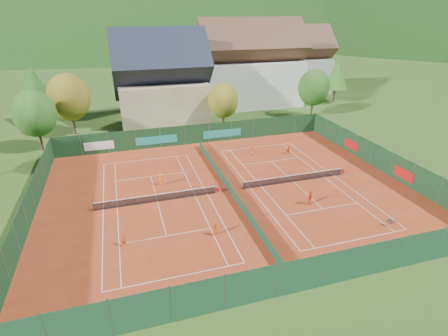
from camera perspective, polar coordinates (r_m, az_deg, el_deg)
The scene contains 31 objects.
ground at distance 39.21m, azimuth 0.86°, elevation -3.85°, with size 600.00×600.00×0.00m, color #2C4C17.
clay_pad at distance 39.20m, azimuth 0.86°, elevation -3.82°, with size 40.00×32.00×0.01m, color #9E3317.
court_markings_left at distance 37.82m, azimuth -10.82°, elevation -5.43°, with size 11.03×23.83×0.00m.
court_markings_right at distance 42.08m, azimuth 11.29°, elevation -2.22°, with size 11.03×23.83×0.00m.
tennis_net_left at distance 37.59m, azimuth -10.64°, elevation -4.74°, with size 13.30×0.10×1.02m.
tennis_net_right at distance 41.93m, azimuth 11.54°, elevation -1.59°, with size 13.30×0.10×1.02m.
court_divider at distance 38.97m, azimuth 0.86°, elevation -3.18°, with size 0.03×28.80×1.00m.
fence_north at distance 52.72m, azimuth -4.95°, elevation 5.48°, with size 40.00×0.10×3.00m.
fence_south at distance 26.26m, azimuth 12.09°, elevation -16.87°, with size 40.00×0.04×3.00m.
fence_west at distance 38.17m, azimuth -29.21°, elevation -5.54°, with size 0.04×32.00×3.00m.
fence_east at distance 48.09m, azimuth 24.18°, elevation 1.42°, with size 0.09×32.00×3.00m.
chalet at distance 64.39m, azimuth -10.17°, elevation 13.46°, with size 16.20×12.00×16.00m.
hotel_block_a at distance 74.63m, azimuth 4.28°, elevation 15.85°, with size 21.60×11.00×17.25m.
hotel_block_b at distance 87.71m, azimuth 11.23°, elevation 16.27°, with size 17.28×10.00×15.50m.
tree_west_front at distance 55.61m, azimuth -28.52°, elevation 7.83°, with size 5.72×5.72×8.69m.
tree_west_mid at distance 60.57m, azimuth -24.01°, elevation 10.52°, with size 6.44×6.44×9.78m.
tree_west_back at distance 69.15m, azimuth -28.51°, elevation 11.79°, with size 5.60×5.60×10.00m.
tree_center at distance 58.94m, azimuth -0.11°, elevation 10.92°, with size 5.01×5.01×7.60m.
tree_east_front at distance 67.83m, azimuth 14.45°, elevation 12.57°, with size 5.72×5.72×8.69m.
tree_east_mid at distance 79.68m, azimuth 17.91°, elevation 14.37°, with size 5.04×5.04×9.00m.
tree_east_back at distance 82.36m, azimuth 10.00°, elevation 15.93°, with size 7.15×7.15×10.86m.
mountain_backdrop at distance 275.38m, azimuth -8.63°, elevation 12.11°, with size 820.00×530.00×242.00m.
ball_hopper at distance 36.46m, azimuth 25.44°, elevation -7.84°, with size 0.34×0.34×0.80m.
loose_ball_0 at distance 34.85m, azimuth -7.85°, elevation -7.96°, with size 0.07×0.07×0.07m, color #CCD833.
loose_ball_1 at distance 34.31m, azimuth 11.51°, elevation -8.84°, with size 0.07×0.07×0.07m, color #CCD833.
player_left_near at distance 31.65m, azimuth -16.10°, elevation -11.31°, with size 0.44×0.29×1.20m, color #CD4712.
player_left_mid at distance 31.71m, azimuth -1.35°, elevation -10.02°, with size 0.63×0.49×1.29m, color orange.
player_left_far at distance 40.81m, azimuth -10.29°, elevation -1.80°, with size 1.02×0.58×1.57m, color orange.
player_right_near at distance 37.40m, azimuth 13.85°, elevation -4.72°, with size 0.93×0.39×1.58m, color #EE4B15.
player_right_far_a at distance 48.78m, azimuth 4.59°, elevation 2.83°, with size 0.62×0.40×1.26m, color #CF4E12.
player_right_far_b at distance 49.72m, azimuth 10.46°, elevation 2.89°, with size 1.13×0.36×1.22m, color orange.
Camera 1 is at (-10.64, -32.79, 18.66)m, focal length 28.00 mm.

